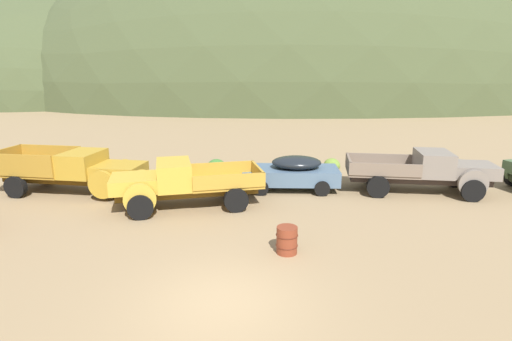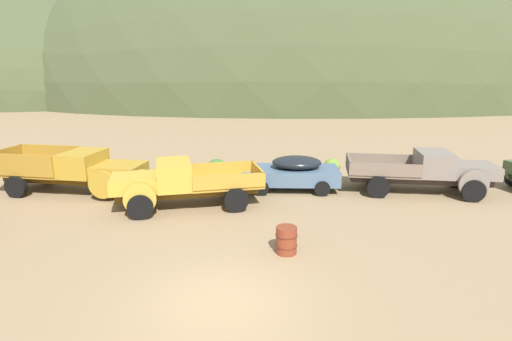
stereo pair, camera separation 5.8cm
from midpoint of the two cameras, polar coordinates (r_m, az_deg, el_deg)
The scene contains 12 objects.
ground_plane at distance 10.36m, azimuth -5.03°, elevation -18.05°, with size 300.00×300.00×0.00m, color #937A56.
hill_center at distance 89.77m, azimuth -23.41°, elevation 9.76°, with size 79.91×65.52×39.40m, color #424C2D.
hill_distant at distance 81.99m, azimuth 10.73°, elevation 10.34°, with size 116.76×71.88×55.13m, color #424C2D.
hill_far_right at distance 99.29m, azimuth 32.19°, elevation 9.09°, with size 88.14×63.13×44.69m, color brown.
truck_mustard at distance 19.78m, azimuth -23.53°, elevation 0.03°, with size 6.88×4.04×1.91m.
truck_faded_yellow at distance 16.61m, azimuth -11.21°, elevation -1.77°, with size 6.01×2.75×1.89m.
car_chalk_blue at distance 18.72m, azimuth 4.38°, elevation -0.25°, with size 4.84×2.71×1.57m.
truck_primer_gray at distance 19.74m, azimuth 23.15°, elevation -0.09°, with size 6.61×3.85×1.89m.
oil_drum_by_truck at distance 12.57m, azimuth 4.21°, elevation -9.68°, with size 0.68×0.68×0.84m.
bush_front_right at distance 24.02m, azimuth 15.89°, elevation 0.88°, with size 0.67×0.52×0.62m.
bush_lone_scrub at distance 23.15m, azimuth 10.58°, elevation 0.79°, with size 0.87×0.87×0.69m.
bush_between_trucks at distance 21.88m, azimuth -5.61°, elevation 0.32°, with size 1.05×1.13×0.92m.
Camera 1 is at (-0.62, -8.71, 5.56)m, focal length 28.58 mm.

